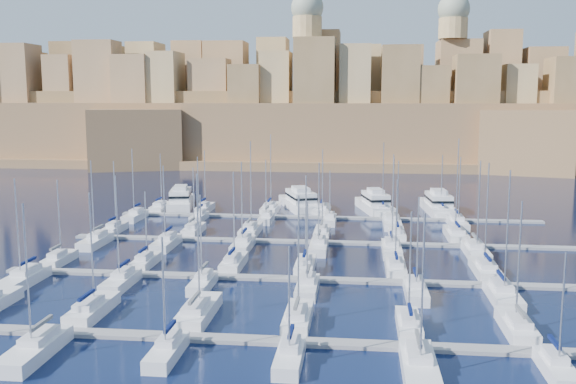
# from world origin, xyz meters

# --- Properties ---
(ground) EXTENTS (600.00, 600.00, 0.00)m
(ground) POSITION_xyz_m (0.00, 0.00, 0.00)
(ground) COLOR black
(ground) RESTS_ON ground
(pontoon_near) EXTENTS (84.00, 2.00, 0.40)m
(pontoon_near) POSITION_xyz_m (0.00, -34.00, 0.20)
(pontoon_near) COLOR slate
(pontoon_near) RESTS_ON ground
(pontoon_mid_near) EXTENTS (84.00, 2.00, 0.40)m
(pontoon_mid_near) POSITION_xyz_m (0.00, -12.00, 0.20)
(pontoon_mid_near) COLOR slate
(pontoon_mid_near) RESTS_ON ground
(pontoon_mid_far) EXTENTS (84.00, 2.00, 0.40)m
(pontoon_mid_far) POSITION_xyz_m (0.00, 10.00, 0.20)
(pontoon_mid_far) COLOR slate
(pontoon_mid_far) RESTS_ON ground
(pontoon_far) EXTENTS (84.00, 2.00, 0.40)m
(pontoon_far) POSITION_xyz_m (0.00, 32.00, 0.20)
(pontoon_far) COLOR slate
(pontoon_far) RESTS_ON ground
(sailboat_1) EXTENTS (2.88, 9.60, 14.11)m
(sailboat_1) POSITION_xyz_m (-22.95, -28.32, 0.75)
(sailboat_1) COLOR silver
(sailboat_1) RESTS_ON ground
(sailboat_2) EXTENTS (3.14, 10.48, 16.29)m
(sailboat_2) POSITION_xyz_m (-10.96, -27.88, 0.77)
(sailboat_2) COLOR silver
(sailboat_2) RESTS_ON ground
(sailboat_3) EXTENTS (2.78, 9.26, 14.25)m
(sailboat_3) POSITION_xyz_m (0.13, -28.49, 0.75)
(sailboat_3) COLOR silver
(sailboat_3) RESTS_ON ground
(sailboat_4) EXTENTS (2.42, 8.08, 12.85)m
(sailboat_4) POSITION_xyz_m (11.83, -29.07, 0.73)
(sailboat_4) COLOR silver
(sailboat_4) RESTS_ON ground
(sailboat_5) EXTENTS (2.73, 9.10, 14.08)m
(sailboat_5) POSITION_xyz_m (22.86, -28.56, 0.74)
(sailboat_5) COLOR silver
(sailboat_5) RESTS_ON ground
(sailboat_7) EXTENTS (3.02, 10.08, 15.05)m
(sailboat_7) POSITION_xyz_m (-23.53, -39.92, 0.76)
(sailboat_7) COLOR silver
(sailboat_7) RESTS_ON ground
(sailboat_8) EXTENTS (2.35, 7.82, 12.00)m
(sailboat_8) POSITION_xyz_m (-11.16, -38.81, 0.72)
(sailboat_8) COLOR silver
(sailboat_8) RESTS_ON ground
(sailboat_9) EXTENTS (2.37, 7.91, 11.42)m
(sailboat_9) POSITION_xyz_m (0.38, -38.85, 0.71)
(sailboat_9) COLOR silver
(sailboat_9) RESTS_ON ground
(sailboat_10) EXTENTS (2.99, 9.98, 14.89)m
(sailboat_10) POSITION_xyz_m (11.94, -39.87, 0.76)
(sailboat_10) COLOR silver
(sailboat_10) RESTS_ON ground
(sailboat_11) EXTENTS (2.29, 7.63, 11.50)m
(sailboat_11) POSITION_xyz_m (23.89, -38.72, 0.71)
(sailboat_11) COLOR silver
(sailboat_11) RESTS_ON ground
(sailboat_12) EXTENTS (2.30, 7.68, 12.61)m
(sailboat_12) POSITION_xyz_m (-36.95, -7.26, 0.72)
(sailboat_12) COLOR silver
(sailboat_12) RESTS_ON ground
(sailboat_13) EXTENTS (2.35, 7.85, 11.12)m
(sailboat_13) POSITION_xyz_m (-23.95, -7.18, 0.71)
(sailboat_13) COLOR silver
(sailboat_13) RESTS_ON ground
(sailboat_14) EXTENTS (2.69, 8.96, 14.03)m
(sailboat_14) POSITION_xyz_m (-11.20, -6.63, 0.74)
(sailboat_14) COLOR silver
(sailboat_14) RESTS_ON ground
(sailboat_15) EXTENTS (2.59, 8.64, 13.67)m
(sailboat_15) POSITION_xyz_m (-0.91, -6.79, 0.74)
(sailboat_15) COLOR silver
(sailboat_15) RESTS_ON ground
(sailboat_16) EXTENTS (2.69, 8.96, 13.31)m
(sailboat_16) POSITION_xyz_m (11.64, -6.63, 0.74)
(sailboat_16) COLOR silver
(sailboat_16) RESTS_ON ground
(sailboat_17) EXTENTS (2.97, 9.90, 15.64)m
(sailboat_17) POSITION_xyz_m (23.84, -6.17, 0.76)
(sailboat_17) COLOR silver
(sailboat_17) RESTS_ON ground
(sailboat_18) EXTENTS (3.01, 10.02, 14.31)m
(sailboat_18) POSITION_xyz_m (-36.75, -17.89, 0.75)
(sailboat_18) COLOR silver
(sailboat_18) RESTS_ON ground
(sailboat_19) EXTENTS (2.66, 8.86, 14.77)m
(sailboat_19) POSITION_xyz_m (-23.80, -17.32, 0.75)
(sailboat_19) COLOR silver
(sailboat_19) RESTS_ON ground
(sailboat_20) EXTENTS (2.36, 7.87, 12.45)m
(sailboat_20) POSITION_xyz_m (-13.18, -16.83, 0.72)
(sailboat_20) COLOR silver
(sailboat_20) RESTS_ON ground
(sailboat_21) EXTENTS (2.58, 8.60, 11.96)m
(sailboat_21) POSITION_xyz_m (0.23, -17.19, 0.72)
(sailboat_21) COLOR silver
(sailboat_21) RESTS_ON ground
(sailboat_22) EXTENTS (2.61, 8.69, 12.73)m
(sailboat_22) POSITION_xyz_m (13.52, -17.23, 0.73)
(sailboat_22) COLOR silver
(sailboat_22) RESTS_ON ground
(sailboat_23) EXTENTS (3.04, 10.13, 16.15)m
(sailboat_23) POSITION_xyz_m (23.71, -17.94, 0.77)
(sailboat_23) COLOR silver
(sailboat_23) RESTS_ON ground
(sailboat_24) EXTENTS (2.30, 7.67, 13.13)m
(sailboat_24) POSITION_xyz_m (-37.13, 14.74, 0.73)
(sailboat_24) COLOR silver
(sailboat_24) RESTS_ON ground
(sailboat_25) EXTENTS (2.53, 8.44, 12.11)m
(sailboat_25) POSITION_xyz_m (-22.76, 15.11, 0.72)
(sailboat_25) COLOR silver
(sailboat_25) RESTS_ON ground
(sailboat_26) EXTENTS (2.95, 9.84, 16.79)m
(sailboat_26) POSITION_xyz_m (-12.58, 15.80, 0.77)
(sailboat_26) COLOR silver
(sailboat_26) RESTS_ON ground
(sailboat_27) EXTENTS (2.59, 8.65, 13.40)m
(sailboat_27) POSITION_xyz_m (0.14, 15.21, 0.73)
(sailboat_27) COLOR silver
(sailboat_27) RESTS_ON ground
(sailboat_28) EXTENTS (2.63, 8.77, 13.72)m
(sailboat_28) POSITION_xyz_m (13.07, 15.27, 0.74)
(sailboat_28) COLOR silver
(sailboat_28) RESTS_ON ground
(sailboat_29) EXTENTS (3.17, 10.58, 17.47)m
(sailboat_29) POSITION_xyz_m (23.10, 16.16, 0.78)
(sailboat_29) COLOR silver
(sailboat_29) RESTS_ON ground
(sailboat_30) EXTENTS (2.81, 9.36, 14.39)m
(sailboat_30) POSITION_xyz_m (-36.40, 4.43, 0.75)
(sailboat_30) COLOR silver
(sailboat_30) RESTS_ON ground
(sailboat_31) EXTENTS (2.79, 9.30, 13.67)m
(sailboat_31) POSITION_xyz_m (-24.48, 4.47, 0.74)
(sailboat_31) COLOR silver
(sailboat_31) RESTS_ON ground
(sailboat_32) EXTENTS (2.75, 9.16, 14.42)m
(sailboat_32) POSITION_xyz_m (-11.91, 4.54, 0.75)
(sailboat_32) COLOR silver
(sailboat_32) RESTS_ON ground
(sailboat_33) EXTENTS (2.71, 9.02, 14.40)m
(sailboat_33) POSITION_xyz_m (0.25, 4.60, 0.75)
(sailboat_33) COLOR silver
(sailboat_33) RESTS_ON ground
(sailboat_34) EXTENTS (2.88, 9.60, 15.45)m
(sailboat_34) POSITION_xyz_m (11.63, 4.32, 0.76)
(sailboat_34) COLOR silver
(sailboat_34) RESTS_ON ground
(sailboat_35) EXTENTS (3.06, 10.21, 15.06)m
(sailboat_35) POSITION_xyz_m (24.37, 4.02, 0.76)
(sailboat_35) COLOR silver
(sailboat_35) RESTS_ON ground
(sailboat_36) EXTENTS (2.64, 8.81, 12.46)m
(sailboat_36) POSITION_xyz_m (-35.75, 37.29, 0.73)
(sailboat_36) COLOR silver
(sailboat_36) RESTS_ON ground
(sailboat_37) EXTENTS (2.56, 8.54, 13.25)m
(sailboat_37) POSITION_xyz_m (-26.10, 37.16, 0.73)
(sailboat_37) COLOR silver
(sailboat_37) RESTS_ON ground
(sailboat_38) EXTENTS (3.17, 10.56, 16.67)m
(sailboat_38) POSITION_xyz_m (-12.14, 38.15, 0.78)
(sailboat_38) COLOR silver
(sailboat_38) RESTS_ON ground
(sailboat_39) EXTENTS (3.04, 10.12, 13.69)m
(sailboat_39) POSITION_xyz_m (-1.21, 37.94, 0.75)
(sailboat_39) COLOR silver
(sailboat_39) RESTS_ON ground
(sailboat_40) EXTENTS (2.90, 9.65, 15.17)m
(sailboat_40) POSITION_xyz_m (11.35, 37.71, 0.76)
(sailboat_40) COLOR silver
(sailboat_40) RESTS_ON ground
(sailboat_41) EXTENTS (2.62, 8.74, 12.80)m
(sailboat_41) POSITION_xyz_m (23.16, 37.26, 0.73)
(sailboat_41) COLOR silver
(sailboat_41) RESTS_ON ground
(sailboat_42) EXTENTS (2.65, 8.85, 14.46)m
(sailboat_42) POSITION_xyz_m (-37.66, 26.69, 0.75)
(sailboat_42) COLOR silver
(sailboat_42) RESTS_ON ground
(sailboat_43) EXTENTS (2.27, 7.58, 12.94)m
(sailboat_43) POSITION_xyz_m (-24.81, 27.31, 0.73)
(sailboat_43) COLOR silver
(sailboat_43) RESTS_ON ground
(sailboat_44) EXTENTS (2.35, 7.82, 12.56)m
(sailboat_44) POSITION_xyz_m (-11.40, 27.19, 0.72)
(sailboat_44) COLOR silver
(sailboat_44) RESTS_ON ground
(sailboat_45) EXTENTS (2.39, 7.95, 10.60)m
(sailboat_45) POSITION_xyz_m (0.91, 27.13, 0.70)
(sailboat_45) COLOR silver
(sailboat_45) RESTS_ON ground
(sailboat_46) EXTENTS (3.21, 10.71, 13.96)m
(sailboat_46) POSITION_xyz_m (12.69, 25.77, 0.76)
(sailboat_46) COLOR silver
(sailboat_46) RESTS_ON ground
(sailboat_47) EXTENTS (3.01, 10.04, 13.58)m
(sailboat_47) POSITION_xyz_m (24.86, 26.10, 0.75)
(sailboat_47) COLOR silver
(sailboat_47) RESTS_ON ground
(motor_yacht_a) EXTENTS (7.90, 16.97, 5.25)m
(motor_yacht_a) POSITION_xyz_m (-32.46, 41.35, 1.73)
(motor_yacht_a) COLOR silver
(motor_yacht_a) RESTS_ON ground
(motor_yacht_b) EXTENTS (11.10, 18.64, 5.25)m
(motor_yacht_b) POSITION_xyz_m (-6.19, 42.11, 1.73)
(motor_yacht_b) COLOR silver
(motor_yacht_b) RESTS_ON ground
(motor_yacht_c) EXTENTS (8.41, 16.68, 5.25)m
(motor_yacht_c) POSITION_xyz_m (9.83, 41.20, 1.73)
(motor_yacht_c) COLOR silver
(motor_yacht_c) RESTS_ON ground
(motor_yacht_d) EXTENTS (6.29, 17.03, 5.25)m
(motor_yacht_d) POSITION_xyz_m (23.03, 41.52, 1.73)
(motor_yacht_d) COLOR silver
(motor_yacht_d) RESTS_ON ground
(fortified_city) EXTENTS (460.00, 108.95, 59.52)m
(fortified_city) POSITION_xyz_m (-0.19, 155.26, 14.74)
(fortified_city) COLOR brown
(fortified_city) RESTS_ON ground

